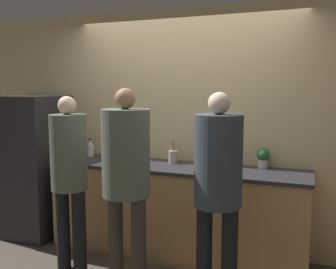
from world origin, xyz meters
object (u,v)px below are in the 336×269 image
object	(u,v)px
refrigerator	(34,165)
bottle_clear	(90,149)
fruit_bowl	(216,163)
cup_blue	(75,156)
person_left	(69,170)
utensil_crock	(173,156)
person_center	(126,168)
potted_plant	(263,157)
person_right	(218,178)

from	to	relation	value
refrigerator	bottle_clear	size ratio (longest dim) A/B	8.05
fruit_bowl	cup_blue	xyz separation A→B (m)	(-1.53, -0.21, -0.00)
refrigerator	cup_blue	distance (m)	0.70
bottle_clear	cup_blue	world-z (taller)	bottle_clear
person_left	cup_blue	bearing A→B (deg)	120.16
cup_blue	utensil_crock	bearing A→B (deg)	15.17
refrigerator	person_center	distance (m)	1.82
refrigerator	utensil_crock	world-z (taller)	refrigerator
bottle_clear	potted_plant	world-z (taller)	bottle_clear
refrigerator	utensil_crock	bearing A→B (deg)	6.01
refrigerator	bottle_clear	distance (m)	0.73
fruit_bowl	bottle_clear	bearing A→B (deg)	176.27
fruit_bowl	potted_plant	bearing A→B (deg)	19.62
person_left	person_center	xyz separation A→B (m)	(0.65, -0.09, 0.09)
refrigerator	cup_blue	bearing A→B (deg)	-8.74
person_center	bottle_clear	bearing A→B (deg)	135.68
cup_blue	person_center	bearing A→B (deg)	-33.56
fruit_bowl	utensil_crock	size ratio (longest dim) A/B	1.29
person_left	utensil_crock	distance (m)	1.11
potted_plant	person_center	bearing A→B (deg)	-135.00
utensil_crock	cup_blue	xyz separation A→B (m)	(-1.05, -0.28, -0.02)
person_right	potted_plant	xyz separation A→B (m)	(0.23, 0.96, 0.02)
utensil_crock	cup_blue	bearing A→B (deg)	-164.83
person_right	utensil_crock	size ratio (longest dim) A/B	6.89
potted_plant	person_right	bearing A→B (deg)	-103.37
person_right	cup_blue	world-z (taller)	person_right
person_center	cup_blue	xyz separation A→B (m)	(-0.97, 0.64, -0.08)
person_center	potted_plant	xyz separation A→B (m)	(1.01, 1.01, -0.02)
person_center	utensil_crock	distance (m)	0.93
person_left	utensil_crock	size ratio (longest dim) A/B	6.72
bottle_clear	cup_blue	size ratio (longest dim) A/B	2.18
cup_blue	bottle_clear	bearing A→B (deg)	90.80
person_center	fruit_bowl	world-z (taller)	person_center
refrigerator	bottle_clear	bearing A→B (deg)	17.05
person_center	utensil_crock	world-z (taller)	person_center
utensil_crock	potted_plant	bearing A→B (deg)	5.03
person_right	fruit_bowl	bearing A→B (deg)	105.25
person_center	potted_plant	size ratio (longest dim) A/B	8.57
person_center	fruit_bowl	distance (m)	1.02
refrigerator	person_center	bearing A→B (deg)	-24.46
person_left	utensil_crock	bearing A→B (deg)	49.04
person_left	cup_blue	size ratio (longest dim) A/B	17.76
utensil_crock	potted_plant	world-z (taller)	utensil_crock
potted_plant	person_left	bearing A→B (deg)	-150.99
fruit_bowl	cup_blue	distance (m)	1.55
fruit_bowl	person_left	bearing A→B (deg)	-147.90
person_right	cup_blue	xyz separation A→B (m)	(-1.75, 0.59, -0.05)
refrigerator	fruit_bowl	bearing A→B (deg)	2.71
person_center	cup_blue	bearing A→B (deg)	146.44
person_left	person_right	distance (m)	1.43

